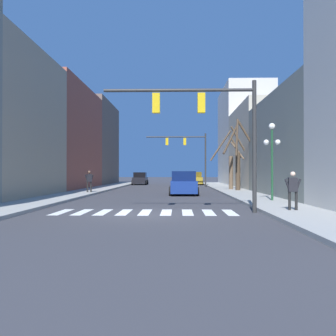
% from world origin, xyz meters
% --- Properties ---
extents(ground_plane, '(240.00, 240.00, 0.00)m').
position_xyz_m(ground_plane, '(0.00, 0.00, 0.00)').
color(ground_plane, '#38383D').
extents(sidewalk_right, '(2.73, 90.00, 0.15)m').
position_xyz_m(sidewalk_right, '(6.25, 0.00, 0.07)').
color(sidewalk_right, '#9E9E99').
rests_on(sidewalk_right, ground_plane).
extents(building_row_left, '(6.00, 49.87, 11.06)m').
position_xyz_m(building_row_left, '(-10.62, 19.24, 5.24)').
color(building_row_left, gray).
rests_on(building_row_left, ground_plane).
extents(building_row_right, '(6.00, 51.24, 13.26)m').
position_xyz_m(building_row_right, '(10.62, 20.73, 5.36)').
color(building_row_right, beige).
rests_on(building_row_right, ground_plane).
extents(crosswalk_stripes, '(7.65, 2.60, 0.01)m').
position_xyz_m(crosswalk_stripes, '(-0.00, 0.88, 0.00)').
color(crosswalk_stripes, white).
rests_on(crosswalk_stripes, ground_plane).
extents(traffic_signal_near, '(6.50, 0.28, 5.61)m').
position_xyz_m(traffic_signal_near, '(2.70, 0.84, 4.07)').
color(traffic_signal_near, '#2D2D2D').
rests_on(traffic_signal_near, ground_plane).
extents(traffic_signal_far, '(7.03, 0.28, 6.25)m').
position_xyz_m(traffic_signal_far, '(2.60, 30.21, 4.56)').
color(traffic_signal_far, '#2D2D2D').
rests_on(traffic_signal_far, ground_plane).
extents(street_lamp_right_corner, '(0.95, 0.36, 4.30)m').
position_xyz_m(street_lamp_right_corner, '(6.64, 6.13, 3.19)').
color(street_lamp_right_corner, '#1E4C2D').
rests_on(street_lamp_right_corner, sidewalk_right).
extents(car_parked_right_mid, '(2.18, 4.49, 1.79)m').
position_xyz_m(car_parked_right_mid, '(1.83, 13.91, 0.83)').
color(car_parked_right_mid, navy).
rests_on(car_parked_right_mid, ground_plane).
extents(car_parked_left_mid, '(2.06, 4.35, 1.74)m').
position_xyz_m(car_parked_left_mid, '(3.73, 37.59, 0.81)').
color(car_parked_left_mid, '#A38423').
rests_on(car_parked_left_mid, ground_plane).
extents(car_parked_right_far, '(2.02, 4.36, 1.69)m').
position_xyz_m(car_parked_right_far, '(-3.75, 37.60, 0.79)').
color(car_parked_right_far, black).
rests_on(car_parked_right_far, ground_plane).
extents(pedestrian_on_right_sidewalk, '(0.65, 0.47, 1.68)m').
position_xyz_m(pedestrian_on_right_sidewalk, '(-5.58, 14.83, 1.14)').
color(pedestrian_on_right_sidewalk, black).
rests_on(pedestrian_on_right_sidewalk, sidewalk_left).
extents(pedestrian_waiting_at_curb, '(0.69, 0.23, 1.59)m').
position_xyz_m(pedestrian_waiting_at_curb, '(6.14, 0.48, 1.09)').
color(pedestrian_waiting_at_curb, black).
rests_on(pedestrian_waiting_at_curb, sidewalk_right).
extents(street_tree_right_near, '(3.26, 1.77, 6.21)m').
position_xyz_m(street_tree_right_near, '(6.65, 18.29, 2.88)').
color(street_tree_right_near, '#473828').
rests_on(street_tree_right_near, sidewalk_right).
extents(street_tree_left_far, '(3.79, 2.09, 5.83)m').
position_xyz_m(street_tree_left_far, '(6.37, 20.42, 2.65)').
color(street_tree_left_far, brown).
rests_on(street_tree_left_far, sidewalk_right).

